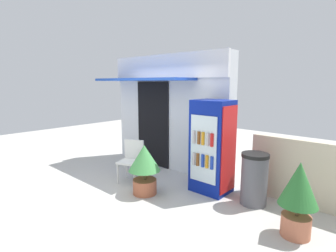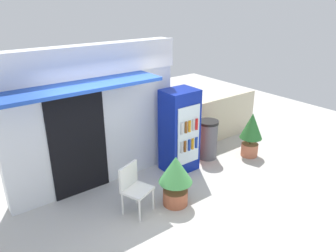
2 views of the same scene
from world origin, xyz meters
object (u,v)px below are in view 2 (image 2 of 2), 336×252
Objects in this scene: drink_cooler at (180,131)px; potted_plant_curbside at (251,131)px; potted_plant_near_shop at (176,176)px; trash_bin at (208,139)px; plastic_chair at (134,185)px.

potted_plant_curbside is at bearing -16.91° from drink_cooler.
potted_plant_near_shop is 1.05× the size of trash_bin.
potted_plant_near_shop is at bearing -170.44° from potted_plant_curbside.
drink_cooler reaches higher than potted_plant_near_shop.
drink_cooler is 1.83m from potted_plant_curbside.
potted_plant_curbside is at bearing -32.37° from trash_bin.
potted_plant_curbside is (2.61, 0.44, 0.05)m from potted_plant_near_shop.
trash_bin is (2.45, 0.71, -0.06)m from plastic_chair.
potted_plant_curbside reaches higher than trash_bin.
potted_plant_curbside reaches higher than plastic_chair.
trash_bin is at bearing 147.63° from potted_plant_curbside.
trash_bin reaches higher than plastic_chair.
plastic_chair is 0.92× the size of potted_plant_near_shop.
trash_bin is (0.86, 0.02, -0.44)m from drink_cooler.
potted_plant_near_shop is at bearing -150.42° from trash_bin.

